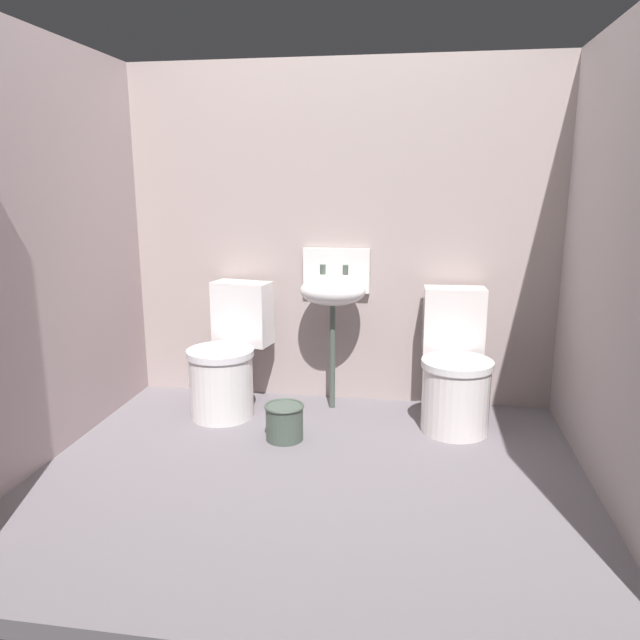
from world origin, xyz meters
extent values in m
cube|color=slate|center=(0.00, 0.00, -0.04)|extent=(3.08, 2.44, 0.08)
cube|color=#A79591|center=(0.00, 1.07, 1.06)|extent=(3.08, 0.10, 2.11)
cube|color=#A89395|center=(-1.39, 0.10, 1.06)|extent=(0.10, 2.24, 2.11)
cube|color=#A39595|center=(1.39, 0.10, 1.06)|extent=(0.10, 2.24, 2.11)
cylinder|color=white|center=(-0.66, 0.58, 0.19)|extent=(0.44, 0.44, 0.38)
cylinder|color=silver|center=(-0.66, 0.58, 0.40)|extent=(0.47, 0.47, 0.04)
cube|color=white|center=(-0.60, 0.88, 0.58)|extent=(0.39, 0.24, 0.40)
cylinder|color=white|center=(0.73, 0.58, 0.19)|extent=(0.40, 0.40, 0.38)
cylinder|color=white|center=(0.73, 0.58, 0.40)|extent=(0.42, 0.42, 0.04)
cube|color=white|center=(0.71, 0.88, 0.58)|extent=(0.37, 0.20, 0.40)
cylinder|color=#465349|center=(-0.01, 0.83, 0.33)|extent=(0.04, 0.04, 0.66)
ellipsoid|color=white|center=(-0.01, 0.83, 0.75)|extent=(0.40, 0.32, 0.18)
cube|color=white|center=(-0.01, 0.99, 0.85)|extent=(0.42, 0.04, 0.28)
cylinder|color=#465349|center=(-0.08, 0.89, 0.87)|extent=(0.04, 0.04, 0.06)
cylinder|color=#465349|center=(0.06, 0.89, 0.87)|extent=(0.04, 0.04, 0.06)
cylinder|color=#465349|center=(-0.21, 0.31, 0.10)|extent=(0.21, 0.21, 0.19)
torus|color=#434E43|center=(-0.21, 0.31, 0.19)|extent=(0.22, 0.22, 0.02)
camera|label=1|loc=(0.48, -2.74, 1.41)|focal=33.90mm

